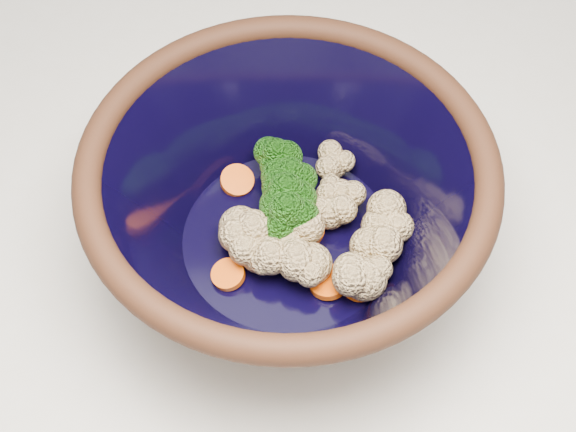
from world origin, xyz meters
TOP-DOWN VIEW (x-y plane):
  - mixing_bowl at (-0.08, 0.11)m, footprint 0.35×0.35m
  - vegetable_pile at (-0.07, 0.12)m, footprint 0.15×0.15m

SIDE VIEW (x-z plane):
  - vegetable_pile at x=-0.07m, z-range 0.92..0.98m
  - mixing_bowl at x=-0.08m, z-range 0.91..1.04m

